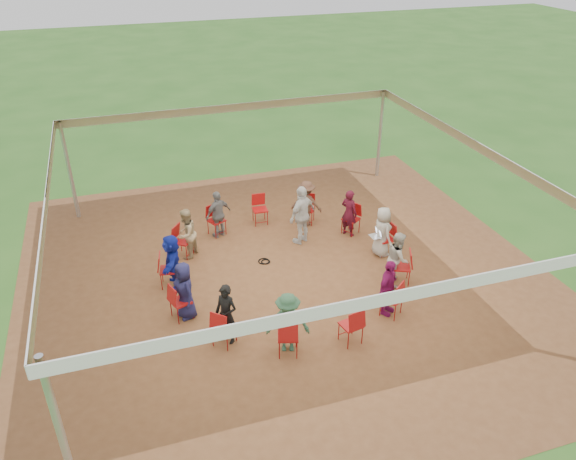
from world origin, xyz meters
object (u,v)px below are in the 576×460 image
object	(u,v)px
person_seated_2	(306,203)
person_seated_5	(172,261)
chair_2	(307,209)
cable_coil	(265,261)
chair_9	(288,336)
person_seated_6	(185,290)
chair_4	(216,221)
person_seated_7	(226,314)
chair_1	(351,219)
person_seated_9	(388,288)
person_seated_8	(288,323)
person_seated_10	(398,258)
person_seated_1	(349,213)
chair_6	(168,270)
chair_5	(183,241)
person_seated_0	(382,232)
chair_10	(351,325)
person_seated_4	(186,234)
chair_7	(181,301)
chair_11	(392,299)
person_seated_3	(218,214)
chair_12	(402,267)
laptop	(377,234)
chair_0	(385,239)
chair_8	(224,327)
standing_person	(302,215)
chair_3	(260,210)

from	to	relation	value
person_seated_2	person_seated_5	size ratio (longest dim) A/B	1.00
chair_2	cable_coil	bearing A→B (deg)	74.05
chair_9	person_seated_6	size ratio (longest dim) A/B	0.64
chair_4	person_seated_7	world-z (taller)	person_seated_7
chair_1	person_seated_9	world-z (taller)	person_seated_9
person_seated_7	person_seated_8	size ratio (longest dim) A/B	1.00
chair_2	person_seated_10	bearing A→B (deg)	137.09
person_seated_10	person_seated_1	bearing A→B (deg)	27.69
chair_6	person_seated_1	distance (m)	5.30
chair_5	cable_coil	distance (m)	2.24
chair_5	person_seated_0	xyz separation A→B (m)	(5.06, -1.57, 0.25)
chair_5	chair_10	bearing A→B (deg)	69.23
chair_5	person_seated_9	xyz separation A→B (m)	(4.02, -3.93, 0.25)
chair_2	person_seated_4	size ratio (longest dim) A/B	0.64
person_seated_7	chair_7	bearing A→B (deg)	171.07
person_seated_0	person_seated_5	xyz separation A→B (m)	(-5.50, 0.28, 0.00)
chair_4	cable_coil	bearing A→B (deg)	90.92
chair_7	chair_11	bearing A→B (deg)	55.38
chair_6	person_seated_3	bearing A→B (deg)	150.00
person_seated_4	person_seated_9	xyz separation A→B (m)	(3.93, -3.86, 0.00)
chair_2	chair_12	xyz separation A→B (m)	(1.18, -3.65, 0.00)
chair_4	person_seated_0	xyz separation A→B (m)	(3.98, -2.43, 0.25)
person_seated_0	laptop	bearing A→B (deg)	90.00
cable_coil	person_seated_10	bearing A→B (deg)	-33.56
person_seated_9	laptop	xyz separation A→B (m)	(0.87, 2.35, -0.05)
person_seated_1	person_seated_2	size ratio (longest dim) A/B	1.00
chair_0	chair_1	xyz separation A→B (m)	(-0.42, 1.32, 0.00)
chair_6	chair_8	world-z (taller)	same
chair_0	chair_12	distance (m)	1.38
chair_12	chair_6	bearing A→B (deg)	96.92
standing_person	person_seated_10	bearing A→B (deg)	89.21
chair_9	person_seated_5	distance (m)	3.77
chair_7	chair_11	world-z (taller)	same
cable_coil	laptop	world-z (taller)	laptop
chair_2	person_seated_6	world-z (taller)	person_seated_6
chair_11	person_seated_3	bearing A→B (deg)	83.22
chair_6	chair_12	xyz separation A→B (m)	(5.50, -1.66, 0.00)
chair_2	chair_5	xyz separation A→B (m)	(-3.77, -0.73, 0.00)
chair_0	person_seated_3	xyz separation A→B (m)	(-4.05, 2.32, 0.25)
chair_9	laptop	distance (m)	4.54
chair_1	person_seated_8	world-z (taller)	person_seated_8
standing_person	chair_5	bearing A→B (deg)	-36.96
cable_coil	person_seated_7	bearing A→B (deg)	-120.31
chair_4	chair_10	size ratio (longest dim) A/B	1.00
chair_7	chair_11	size ratio (longest dim) A/B	1.00
chair_9	laptop	world-z (taller)	chair_9
chair_3	person_seated_10	xyz separation A→B (m)	(2.39, -4.00, 0.25)
chair_12	person_seated_7	xyz separation A→B (m)	(-4.59, -0.82, 0.25)
person_seated_1	cable_coil	size ratio (longest dim) A/B	3.60
chair_7	chair_0	bearing A→B (deg)	83.08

